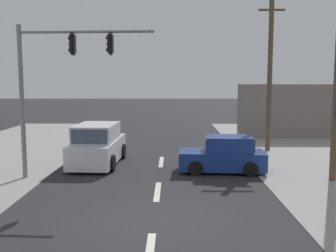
% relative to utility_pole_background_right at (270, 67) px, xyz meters
% --- Properties ---
extents(ground_plane, '(140.00, 140.00, 0.00)m').
position_rel_utility_pole_background_right_xyz_m(ground_plane, '(-5.81, -11.09, -4.58)').
color(ground_plane, '#28282B').
extents(lane_dash_mid, '(0.20, 2.40, 0.01)m').
position_rel_utility_pole_background_right_xyz_m(lane_dash_mid, '(-5.81, -8.09, -4.58)').
color(lane_dash_mid, silver).
rests_on(lane_dash_mid, ground).
extents(lane_dash_far, '(0.20, 2.40, 0.01)m').
position_rel_utility_pole_background_right_xyz_m(lane_dash_far, '(-5.81, -3.09, -4.58)').
color(lane_dash_far, silver).
rests_on(lane_dash_far, ground).
extents(utility_pole_background_right, '(1.80, 0.26, 8.69)m').
position_rel_utility_pole_background_right_xyz_m(utility_pole_background_right, '(0.00, 0.00, 0.00)').
color(utility_pole_background_right, brown).
rests_on(utility_pole_background_right, ground).
extents(traffic_signal_mast, '(5.28, 0.53, 6.00)m').
position_rel_utility_pole_background_right_xyz_m(traffic_signal_mast, '(-9.87, -6.34, -0.43)').
color(traffic_signal_mast, slate).
rests_on(traffic_signal_mast, ground).
extents(shopfront_wall_far, '(12.00, 1.00, 3.60)m').
position_rel_utility_pole_background_right_xyz_m(shopfront_wall_far, '(5.19, 4.91, -2.78)').
color(shopfront_wall_far, gray).
rests_on(shopfront_wall_far, ground).
extents(hatchback_crossing_left, '(3.73, 1.96, 1.53)m').
position_rel_utility_pole_background_right_xyz_m(hatchback_crossing_left, '(-3.10, -5.10, -3.88)').
color(hatchback_crossing_left, navy).
rests_on(hatchback_crossing_left, ground).
extents(suv_receding_far, '(2.21, 4.61, 1.90)m').
position_rel_utility_pole_background_right_xyz_m(suv_receding_far, '(-8.74, -3.68, -3.70)').
color(suv_receding_far, silver).
rests_on(suv_receding_far, ground).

